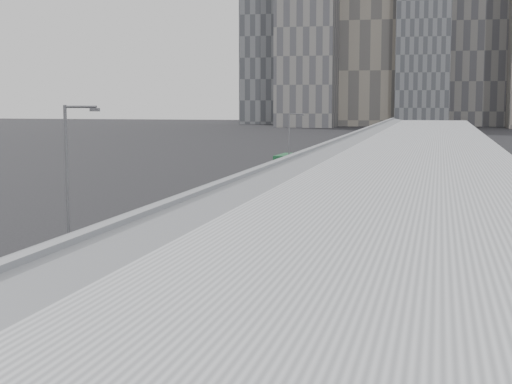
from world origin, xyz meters
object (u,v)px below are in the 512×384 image
(street_lamp_far, at_px, (291,141))
(bus_3, at_px, (229,239))
(bus_6, at_px, (321,175))
(bus_2, at_px, (145,298))
(bus_5, at_px, (312,189))
(bus_4, at_px, (277,202))
(shipping_container, at_px, (288,165))
(suv, at_px, (315,160))
(street_lamp_near, at_px, (70,185))

(street_lamp_far, bearing_deg, bus_3, -83.44)
(bus_3, height_order, bus_6, bus_6)
(bus_2, height_order, bus_6, bus_6)
(bus_2, height_order, street_lamp_far, street_lamp_far)
(bus_5, height_order, bus_6, bus_6)
(bus_4, bearing_deg, bus_2, -90.70)
(bus_3, height_order, bus_4, bus_4)
(bus_3, distance_m, shipping_container, 58.01)
(bus_3, bearing_deg, bus_2, -93.95)
(bus_4, xyz_separation_m, bus_6, (-0.04, 24.62, -0.04))
(street_lamp_far, height_order, shipping_container, street_lamp_far)
(bus_4, height_order, suv, bus_4)
(bus_4, distance_m, bus_5, 12.25)
(bus_3, xyz_separation_m, street_lamp_near, (-6.49, -8.51, 4.14))
(bus_5, xyz_separation_m, street_lamp_near, (-7.19, -36.83, 4.12))
(bus_3, distance_m, bus_5, 28.33)
(bus_2, xyz_separation_m, street_lamp_far, (-6.38, 68.16, 3.41))
(bus_5, bearing_deg, street_lamp_far, 101.91)
(bus_3, height_order, bus_5, bus_5)
(suv, bearing_deg, street_lamp_near, -93.88)
(bus_4, distance_m, bus_6, 24.62)
(street_lamp_near, xyz_separation_m, street_lamp_far, (0.39, 61.49, -0.71))
(bus_2, xyz_separation_m, street_lamp_near, (-6.77, 6.67, 4.12))
(bus_6, bearing_deg, shipping_container, 115.79)
(bus_6, height_order, street_lamp_far, street_lamp_far)
(bus_6, xyz_separation_m, suv, (-6.00, 34.36, -0.95))
(shipping_container, bearing_deg, bus_2, -81.97)
(bus_6, xyz_separation_m, street_lamp_far, (-5.76, 12.24, 3.22))
(street_lamp_near, bearing_deg, street_lamp_far, 89.64)
(bus_5, xyz_separation_m, shipping_container, (-8.00, 29.23, -0.10))
(bus_5, bearing_deg, street_lamp_near, -104.57)
(street_lamp_near, distance_m, suv, 83.74)
(street_lamp_far, bearing_deg, suv, 90.62)
(bus_2, relative_size, bus_3, 1.01)
(street_lamp_far, relative_size, suv, 1.58)
(bus_5, bearing_deg, suv, 95.05)
(suv, bearing_deg, bus_5, -85.21)
(bus_2, relative_size, bus_6, 0.89)
(street_lamp_near, bearing_deg, bus_3, 52.69)
(street_lamp_far, xyz_separation_m, suv, (-0.24, 22.11, -4.16))
(bus_2, xyz_separation_m, bus_4, (-0.57, 31.30, 0.23))
(bus_4, xyz_separation_m, suv, (-6.05, 58.98, -0.99))
(bus_2, bearing_deg, suv, 90.56)
(bus_3, distance_m, bus_4, 16.12)
(street_lamp_far, bearing_deg, bus_6, -64.79)
(bus_3, relative_size, bus_6, 0.88)
(street_lamp_far, bearing_deg, bus_4, -81.05)
(shipping_container, height_order, suv, shipping_container)
(bus_4, bearing_deg, bus_3, -90.71)
(bus_3, xyz_separation_m, shipping_container, (-7.29, 57.55, -0.08))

